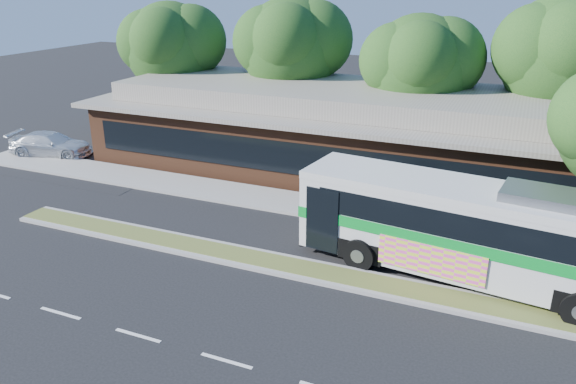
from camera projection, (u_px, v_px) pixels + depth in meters
name	position (u px, v px, depth m)	size (l,w,h in m)	color
ground	(295.00, 278.00, 19.87)	(120.00, 120.00, 0.00)	black
median_strip	(302.00, 269.00, 20.35)	(26.00, 1.10, 0.15)	#4D5926
sidewalk	(350.00, 212.00, 25.34)	(44.00, 2.60, 0.12)	gray
parking_lot	(91.00, 148.00, 35.08)	(14.00, 12.00, 0.01)	black
plaza_building	(388.00, 133.00, 30.25)	(33.20, 11.20, 4.45)	#59301C
tree_bg_a	(177.00, 45.00, 36.13)	(6.47, 5.80, 8.63)	black
tree_bg_b	(298.00, 45.00, 33.94)	(6.69, 6.00, 9.00)	black
tree_bg_c	(427.00, 64.00, 30.34)	(6.24, 5.60, 8.26)	black
tree_bg_d	(573.00, 53.00, 28.31)	(6.91, 6.20, 9.37)	black
transit_bus	(488.00, 228.00, 18.95)	(13.29, 4.39, 3.67)	beige
sedan	(51.00, 144.00, 33.31)	(1.97, 4.84, 1.41)	silver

